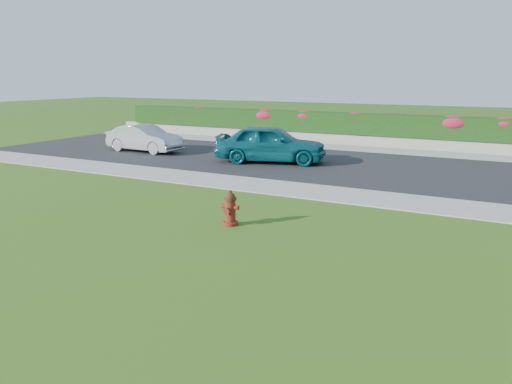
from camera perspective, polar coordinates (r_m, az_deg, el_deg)
The scene contains 15 objects.
ground at distance 8.88m, azimuth -15.97°, elevation -11.82°, with size 120.00×120.00×0.00m, color black.
street_far at distance 22.73m, azimuth -0.73°, elevation 3.94°, with size 26.00×8.00×0.04m, color black.
sidewalk_far at distance 19.16m, azimuth -10.55°, elevation 1.97°, with size 24.00×2.00×0.04m, color gray.
sidewalk_beyond at distance 25.87m, azimuth 12.50°, elevation 4.76°, with size 34.00×2.00×0.04m, color gray.
retaining_wall at distance 27.27m, azimuth 13.38°, elevation 5.73°, with size 34.00×0.40×0.60m, color gray.
hedge at distance 27.27m, azimuth 13.53°, elevation 7.53°, with size 32.00×0.90×1.10m, color black.
fire_hydrant at distance 12.48m, azimuth -2.96°, elevation -1.92°, with size 0.46×0.43×0.90m.
sedan_teal at distance 21.35m, azimuth 1.68°, elevation 5.56°, with size 1.89×4.70×1.60m, color #0C5661.
sedan_silver at distance 24.98m, azimuth -12.63°, elevation 6.01°, with size 1.37×3.93×1.30m, color #A2A4A9.
flower_clump_a at distance 31.77m, azimuth -6.49°, elevation 9.16°, with size 1.10×0.70×0.55m, color #C32142.
flower_clump_b at distance 29.41m, azimuth 1.14°, elevation 8.79°, with size 1.45×0.93×0.72m, color #C32142.
flower_clump_c at distance 28.42m, azimuth 5.54°, elevation 8.67°, with size 1.22×0.78×0.61m, color #C32142.
flower_clump_d at distance 27.44m, azimuth 11.23°, elevation 8.39°, with size 1.04×0.67×0.52m, color #C32142.
flower_clump_e at distance 26.46m, azimuth 21.69°, elevation 7.35°, with size 1.49×0.96×0.75m, color #C32142.
flower_clump_f at distance 26.31m, azimuth 26.49°, elevation 7.01°, with size 1.19×0.77×0.60m, color #C32142.
Camera 1 is at (5.71, -5.71, 3.68)m, focal length 35.00 mm.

